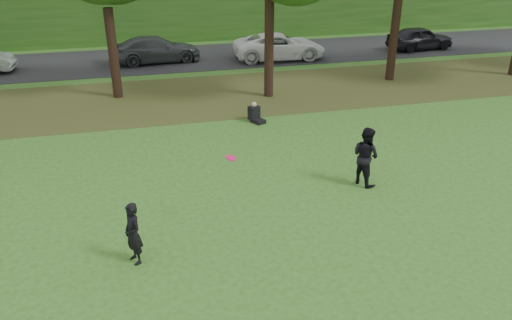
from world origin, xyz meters
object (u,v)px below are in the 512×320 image
at_px(player_right, 366,156).
at_px(frisbee, 231,158).
at_px(player_left, 133,234).
at_px(seated_person, 255,114).

bearing_deg(player_right, frisbee, 85.15).
distance_m(player_left, seated_person, 10.05).
height_order(player_right, frisbee, frisbee).
xyz_separation_m(player_right, frisbee, (-4.52, -1.46, 1.09)).
xyz_separation_m(player_left, seated_person, (5.13, 8.63, -0.48)).
bearing_deg(player_left, frisbee, 85.90).
bearing_deg(player_left, seated_person, 124.39).
bearing_deg(seated_person, player_left, -145.47).
bearing_deg(seated_person, frisbee, -133.16).
bearing_deg(frisbee, player_right, 17.89).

